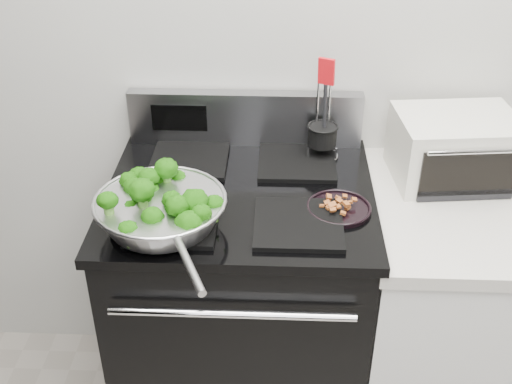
# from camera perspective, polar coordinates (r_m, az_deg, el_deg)

# --- Properties ---
(back_wall) EXTENTS (4.00, 0.02, 2.70)m
(back_wall) POSITION_cam_1_polar(r_m,az_deg,el_deg) (2.03, 7.77, 14.69)
(back_wall) COLOR silver
(back_wall) RESTS_ON ground
(gas_range) EXTENTS (0.79, 0.69, 1.13)m
(gas_range) POSITION_cam_1_polar(r_m,az_deg,el_deg) (2.17, -1.28, -10.23)
(gas_range) COLOR black
(gas_range) RESTS_ON floor
(counter) EXTENTS (0.62, 0.68, 0.92)m
(counter) POSITION_cam_1_polar(r_m,az_deg,el_deg) (2.26, 16.68, -10.86)
(counter) COLOR white
(counter) RESTS_ON floor
(skillet) EXTENTS (0.36, 0.54, 0.08)m
(skillet) POSITION_cam_1_polar(r_m,az_deg,el_deg) (1.72, -8.44, -1.60)
(skillet) COLOR silver
(skillet) RESTS_ON gas_range
(broccoli_pile) EXTENTS (0.28, 0.28, 0.10)m
(broccoli_pile) POSITION_cam_1_polar(r_m,az_deg,el_deg) (1.71, -8.51, -1.00)
(broccoli_pile) COLOR #0B3304
(broccoli_pile) RESTS_ON skillet
(bacon_plate) EXTENTS (0.18, 0.18, 0.04)m
(bacon_plate) POSITION_cam_1_polar(r_m,az_deg,el_deg) (1.81, 7.38, -1.17)
(bacon_plate) COLOR black
(bacon_plate) RESTS_ON gas_range
(utensil_holder) EXTENTS (0.11, 0.11, 0.34)m
(utensil_holder) POSITION_cam_1_polar(r_m,az_deg,el_deg) (2.05, 5.89, 4.62)
(utensil_holder) COLOR silver
(utensil_holder) RESTS_ON gas_range
(toaster_oven) EXTENTS (0.38, 0.31, 0.21)m
(toaster_oven) POSITION_cam_1_polar(r_m,az_deg,el_deg) (2.05, 17.22, 3.75)
(toaster_oven) COLOR silver
(toaster_oven) RESTS_ON counter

